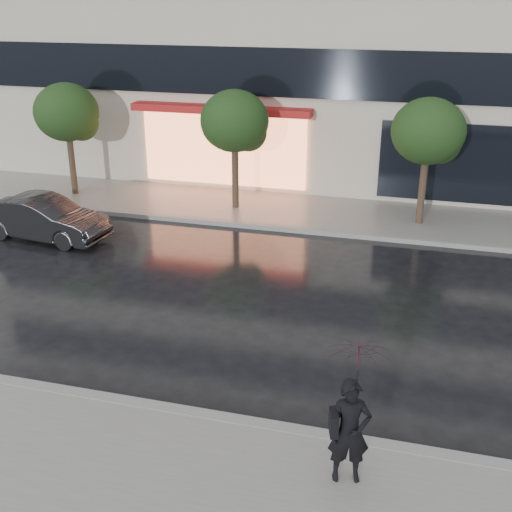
% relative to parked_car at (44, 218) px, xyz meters
% --- Properties ---
extents(ground, '(120.00, 120.00, 0.00)m').
position_rel_parked_car_xyz_m(ground, '(7.69, -6.00, -0.64)').
color(ground, black).
rests_on(ground, ground).
extents(sidewalk_far, '(60.00, 3.50, 0.12)m').
position_rel_parked_car_xyz_m(sidewalk_far, '(7.69, 4.25, -0.58)').
color(sidewalk_far, slate).
rests_on(sidewalk_far, ground).
extents(curb_near, '(60.00, 0.25, 0.14)m').
position_rel_parked_car_xyz_m(curb_near, '(7.69, -7.00, -0.57)').
color(curb_near, gray).
rests_on(curb_near, ground).
extents(curb_far, '(60.00, 0.25, 0.14)m').
position_rel_parked_car_xyz_m(curb_far, '(7.69, 2.50, -0.57)').
color(curb_far, gray).
rests_on(curb_far, ground).
extents(tree_far_west, '(2.20, 2.20, 3.99)m').
position_rel_parked_car_xyz_m(tree_far_west, '(-1.25, 4.03, 2.28)').
color(tree_far_west, '#33261C').
rests_on(tree_far_west, ground).
extents(tree_mid_west, '(2.20, 2.20, 3.99)m').
position_rel_parked_car_xyz_m(tree_mid_west, '(4.75, 4.03, 2.28)').
color(tree_mid_west, '#33261C').
rests_on(tree_mid_west, ground).
extents(tree_mid_east, '(2.20, 2.20, 3.99)m').
position_rel_parked_car_xyz_m(tree_mid_east, '(10.75, 4.03, 2.28)').
color(tree_mid_east, '#33261C').
rests_on(tree_mid_east, ground).
extents(parked_car, '(4.00, 1.77, 1.28)m').
position_rel_parked_car_xyz_m(parked_car, '(0.00, 0.00, 0.00)').
color(parked_car, black).
rests_on(parked_car, ground).
extents(pedestrian_with_umbrella, '(1.06, 1.07, 2.31)m').
position_rel_parked_car_xyz_m(pedestrian_with_umbrella, '(10.06, -7.91, 0.95)').
color(pedestrian_with_umbrella, black).
rests_on(pedestrian_with_umbrella, sidewalk_near).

